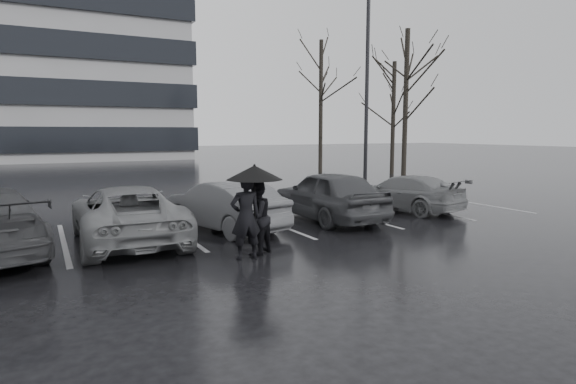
# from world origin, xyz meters

# --- Properties ---
(ground) EXTENTS (160.00, 160.00, 0.00)m
(ground) POSITION_xyz_m (0.00, 0.00, 0.00)
(ground) COLOR black
(ground) RESTS_ON ground
(car_main) EXTENTS (1.83, 4.50, 1.53)m
(car_main) POSITION_xyz_m (2.27, 2.16, 0.77)
(car_main) COLOR black
(car_main) RESTS_ON ground
(car_west_a) EXTENTS (2.47, 4.32, 1.35)m
(car_west_a) POSITION_xyz_m (-1.03, 2.20, 0.67)
(car_west_a) COLOR #333235
(car_west_a) RESTS_ON ground
(car_west_b) EXTENTS (2.38, 5.02, 1.38)m
(car_west_b) POSITION_xyz_m (-3.61, 1.87, 0.69)
(car_west_b) COLOR #4F4F52
(car_west_b) RESTS_ON ground
(car_east) EXTENTS (2.64, 4.46, 1.21)m
(car_east) POSITION_xyz_m (5.48, 2.45, 0.61)
(car_east) COLOR #4F4F52
(car_east) RESTS_ON ground
(pedestrian_left) EXTENTS (0.67, 0.46, 1.79)m
(pedestrian_left) POSITION_xyz_m (-1.66, -0.90, 0.90)
(pedestrian_left) COLOR black
(pedestrian_left) RESTS_ON ground
(pedestrian_right) EXTENTS (1.01, 0.96, 1.64)m
(pedestrian_right) POSITION_xyz_m (-1.30, -0.62, 0.82)
(pedestrian_right) COLOR black
(pedestrian_right) RESTS_ON ground
(umbrella) EXTENTS (1.18, 1.18, 2.00)m
(umbrella) POSITION_xyz_m (-1.45, -0.91, 1.82)
(umbrella) COLOR black
(umbrella) RESTS_ON ground
(lamp_post) EXTENTS (0.54, 0.54, 9.93)m
(lamp_post) POSITION_xyz_m (8.22, 8.34, 4.54)
(lamp_post) COLOR gray
(lamp_post) RESTS_ON ground
(stall_stripes) EXTENTS (19.72, 5.00, 0.00)m
(stall_stripes) POSITION_xyz_m (-0.80, 2.50, 0.00)
(stall_stripes) COLOR #9B9B9E
(stall_stripes) RESTS_ON ground
(tree_east) EXTENTS (0.26, 0.26, 8.00)m
(tree_east) POSITION_xyz_m (12.00, 10.00, 4.00)
(tree_east) COLOR black
(tree_east) RESTS_ON ground
(tree_ne) EXTENTS (0.26, 0.26, 7.00)m
(tree_ne) POSITION_xyz_m (14.50, 14.00, 3.50)
(tree_ne) COLOR black
(tree_ne) RESTS_ON ground
(tree_north) EXTENTS (0.26, 0.26, 8.50)m
(tree_north) POSITION_xyz_m (11.00, 17.00, 4.25)
(tree_north) COLOR black
(tree_north) RESTS_ON ground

